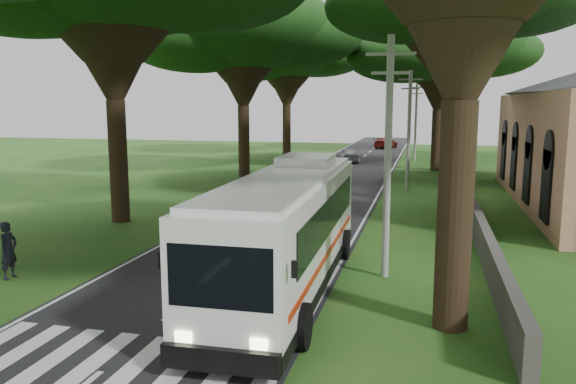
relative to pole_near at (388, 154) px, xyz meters
name	(u,v)px	position (x,y,z in m)	size (l,w,h in m)	color
ground	(155,329)	(-5.50, -6.00, -4.18)	(140.00, 140.00, 0.00)	#194D16
road	(325,189)	(-5.50, 19.00, -4.17)	(8.00, 120.00, 0.04)	black
crosswalk	(113,363)	(-5.50, -8.00, -4.18)	(8.00, 3.00, 0.01)	silver
property_wall	(462,187)	(3.50, 18.00, -3.58)	(0.35, 50.00, 1.20)	#383533
pole_near	(388,154)	(0.00, 0.00, 0.00)	(1.60, 0.24, 8.00)	gray
pole_mid	(409,128)	(0.00, 20.00, 0.00)	(1.60, 0.24, 8.00)	gray
pole_far	(416,120)	(0.00, 40.00, 0.00)	(1.60, 0.24, 8.00)	gray
tree_l_midb	(243,30)	(-13.00, 24.00, 7.23)	(15.21, 15.21, 14.74)	black
tree_l_far	(287,52)	(-14.00, 42.00, 7.18)	(14.24, 14.24, 14.50)	black
tree_r_midb	(440,46)	(2.00, 32.00, 6.44)	(14.08, 14.08, 13.72)	black
tree_r_far	(447,45)	(3.00, 50.00, 8.24)	(15.22, 15.22, 15.77)	black
coach_bus	(288,228)	(-2.88, -2.07, -2.21)	(3.13, 12.48, 3.66)	white
distant_car_a	(349,155)	(-6.33, 37.04, -3.44)	(1.69, 4.19, 1.43)	#AFAFB4
distant_car_c	(386,143)	(-4.08, 55.67, -3.45)	(1.96, 4.81, 1.40)	maroon
pedestrian	(9,250)	(-12.22, -3.25, -3.21)	(0.71, 0.47, 1.95)	black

